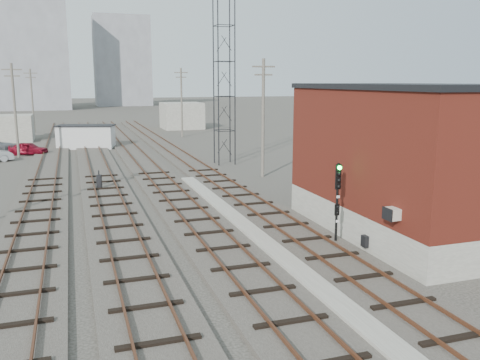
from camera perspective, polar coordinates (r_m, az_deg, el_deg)
name	(u,v)px	position (r m, az deg, el deg)	size (l,w,h in m)	color
ground	(131,137)	(69.17, -12.13, 4.74)	(320.00, 320.00, 0.00)	#282621
track_right	(183,158)	(48.95, -6.45, 2.50)	(3.20, 90.00, 0.39)	#332D28
track_mid_right	(141,160)	(48.29, -11.10, 2.24)	(3.20, 90.00, 0.39)	#332D28
track_mid_left	(96,162)	(47.97, -15.84, 1.97)	(3.20, 90.00, 0.39)	#332D28
track_left	(49,164)	(47.97, -20.62, 1.68)	(3.20, 90.00, 0.39)	#332D28
platform_curb	(250,232)	(24.82, 1.11, -5.86)	(0.90, 28.00, 0.26)	gray
brick_building	(402,160)	(25.53, 17.69, 2.15)	(6.54, 12.20, 7.22)	gray
lattice_tower	(224,79)	(45.26, -1.79, 11.26)	(1.60, 1.60, 15.00)	black
utility_pole_left_b	(15,108)	(53.68, -23.97, 7.41)	(1.80, 0.24, 9.00)	#595147
utility_pole_left_c	(32,99)	(78.58, -22.30, 8.41)	(1.80, 0.24, 9.00)	#595147
utility_pole_right_a	(263,115)	(39.04, 2.61, 7.31)	(1.80, 0.24, 9.00)	#595147
utility_pole_right_b	(182,101)	(67.87, -6.58, 8.86)	(1.80, 0.24, 9.00)	#595147
apartment_left	(23,50)	(143.97, -23.19, 13.27)	(22.00, 14.00, 30.00)	gray
apartment_right	(122,61)	(159.22, -13.12, 12.84)	(16.00, 12.00, 26.00)	gray
shed_right	(182,116)	(80.26, -6.55, 7.19)	(6.00, 6.00, 4.00)	gray
signal_mast	(337,198)	(23.17, 10.89, -2.04)	(0.40, 0.40, 3.78)	gray
switch_stand	(99,182)	(35.62, -15.53, -0.22)	(0.38, 0.38, 1.33)	black
site_trailer	(86,137)	(58.67, -16.90, 4.69)	(6.63, 4.27, 2.58)	silver
car_red	(28,148)	(55.51, -22.67, 3.28)	(1.52, 3.79, 1.29)	maroon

